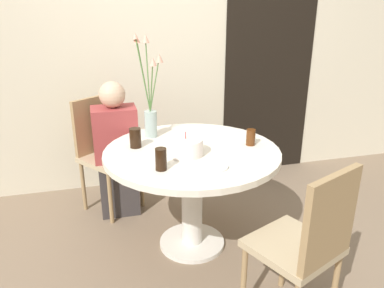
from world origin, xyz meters
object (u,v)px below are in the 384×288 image
chair_right_flank (307,241)px  flower_vase (150,100)px  side_plate (211,166)px  person_guest (117,154)px  birthday_cake (186,147)px  chair_left_flank (104,147)px  drink_glass_0 (251,137)px  drink_glass_1 (161,159)px  drink_glass_2 (135,138)px

chair_right_flank → flower_vase: flower_vase is taller
side_plate → person_guest: person_guest is taller
birthday_cake → flower_vase: bearing=110.1°
flower_vase → chair_left_flank: bearing=130.5°
chair_right_flank → side_plate: (-0.33, 0.56, 0.20)m
drink_glass_0 → drink_glass_1: size_ratio=0.84×
drink_glass_0 → person_guest: 1.11m
chair_right_flank → drink_glass_1: (-0.62, 0.59, 0.27)m
side_plate → birthday_cake: bearing=114.8°
chair_right_flank → drink_glass_2: bearing=-77.4°
chair_right_flank → drink_glass_1: bearing=-66.8°
chair_left_flank → drink_glass_0: bearing=-75.0°
chair_right_flank → person_guest: size_ratio=0.85×
birthday_cake → drink_glass_2: bearing=142.5°
chair_left_flank → birthday_cake: size_ratio=4.24×
flower_vase → side_plate: 0.74m
birthday_cake → side_plate: birthday_cake is taller
side_plate → drink_glass_2: size_ratio=1.57×
chair_right_flank → side_plate: bearing=-82.7°
side_plate → person_guest: 1.06m
chair_right_flank → birthday_cake: chair_right_flank is taller
side_plate → drink_glass_1: 0.30m
chair_left_flank → side_plate: bearing=-97.1°
drink_glass_1 → drink_glass_2: size_ratio=1.00×
chair_left_flank → chair_right_flank: size_ratio=1.00×
flower_vase → person_guest: size_ratio=0.66×
drink_glass_0 → person_guest: (-0.87, 0.63, -0.27)m
drink_glass_2 → side_plate: bearing=-48.4°
chair_left_flank → side_plate: chair_left_flank is taller
drink_glass_1 → person_guest: bearing=103.3°
chair_left_flank → flower_vase: 0.70m
chair_left_flank → birthday_cake: bearing=-95.9°
drink_glass_2 → person_guest: bearing=103.0°
side_plate → drink_glass_0: size_ratio=1.88×
birthday_cake → person_guest: bearing=119.9°
flower_vase → drink_glass_0: size_ratio=6.55×
chair_left_flank → drink_glass_1: bearing=-110.1°
chair_left_flank → person_guest: bearing=-90.0°
flower_vase → drink_glass_1: (-0.04, -0.60, -0.20)m
chair_left_flank → chair_right_flank: (0.92, -1.59, 0.00)m
chair_right_flank → drink_glass_0: 0.87m
chair_left_flank → drink_glass_0: (0.96, -0.75, 0.25)m
chair_left_flank → chair_right_flank: 1.84m
chair_left_flank → person_guest: size_ratio=0.85×
drink_glass_1 → side_plate: bearing=-6.5°
chair_left_flank → side_plate: (0.59, -1.03, 0.20)m
chair_right_flank → flower_vase: bearing=-87.2°
birthday_cake → drink_glass_2: birthday_cake is taller
side_plate → drink_glass_2: drink_glass_2 is taller
drink_glass_2 → birthday_cake: bearing=-37.5°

